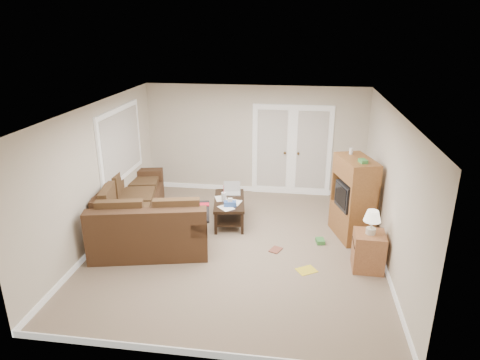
% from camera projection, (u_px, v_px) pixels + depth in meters
% --- Properties ---
extents(floor, '(5.50, 5.50, 0.00)m').
position_uv_depth(floor, '(237.00, 246.00, 7.68)').
color(floor, gray).
rests_on(floor, ground).
extents(ceiling, '(5.00, 5.50, 0.02)m').
position_uv_depth(ceiling, '(237.00, 108.00, 6.82)').
color(ceiling, silver).
rests_on(ceiling, wall_back).
extents(wall_left, '(0.02, 5.50, 2.50)m').
position_uv_depth(wall_left, '(98.00, 174.00, 7.58)').
color(wall_left, beige).
rests_on(wall_left, floor).
extents(wall_right, '(0.02, 5.50, 2.50)m').
position_uv_depth(wall_right, '(390.00, 189.00, 6.92)').
color(wall_right, beige).
rests_on(wall_right, floor).
extents(wall_back, '(5.00, 0.02, 2.50)m').
position_uv_depth(wall_back, '(255.00, 140.00, 9.81)').
color(wall_back, beige).
rests_on(wall_back, floor).
extents(wall_front, '(5.00, 0.02, 2.50)m').
position_uv_depth(wall_front, '(201.00, 267.00, 4.69)').
color(wall_front, beige).
rests_on(wall_front, floor).
extents(baseboards, '(5.00, 5.50, 0.10)m').
position_uv_depth(baseboards, '(237.00, 244.00, 7.66)').
color(baseboards, white).
rests_on(baseboards, floor).
extents(french_doors, '(1.80, 0.05, 2.13)m').
position_uv_depth(french_doors, '(292.00, 151.00, 9.73)').
color(french_doors, white).
rests_on(french_doors, floor).
extents(window_left, '(0.05, 1.92, 1.42)m').
position_uv_depth(window_left, '(121.00, 143.00, 8.40)').
color(window_left, white).
rests_on(window_left, wall_left).
extents(sectional_sofa, '(2.62, 3.17, 0.94)m').
position_uv_depth(sectional_sofa, '(139.00, 215.00, 8.06)').
color(sectional_sofa, '#482E1B').
rests_on(sectional_sofa, floor).
extents(coffee_table, '(0.76, 1.25, 0.80)m').
position_uv_depth(coffee_table, '(229.00, 209.00, 8.57)').
color(coffee_table, black).
rests_on(coffee_table, floor).
extents(tv_armoire, '(0.78, 1.06, 1.63)m').
position_uv_depth(tv_armoire, '(353.00, 198.00, 7.82)').
color(tv_armoire, brown).
rests_on(tv_armoire, floor).
extents(side_cabinet, '(0.50, 0.50, 1.03)m').
position_uv_depth(side_cabinet, '(369.00, 248.00, 6.87)').
color(side_cabinet, '#9C6139').
rests_on(side_cabinet, floor).
extents(space_heater, '(0.15, 0.13, 0.33)m').
position_uv_depth(space_heater, '(344.00, 194.00, 9.63)').
color(space_heater, silver).
rests_on(space_heater, floor).
extents(floor_magazine, '(0.39, 0.37, 0.01)m').
position_uv_depth(floor_magazine, '(306.00, 270.00, 6.93)').
color(floor_magazine, yellow).
rests_on(floor_magazine, floor).
extents(floor_greenbox, '(0.18, 0.22, 0.08)m').
position_uv_depth(floor_greenbox, '(320.00, 241.00, 7.79)').
color(floor_greenbox, '#3C863C').
rests_on(floor_greenbox, floor).
extents(floor_book, '(0.25, 0.29, 0.02)m').
position_uv_depth(floor_book, '(271.00, 248.00, 7.59)').
color(floor_book, brown).
rests_on(floor_book, floor).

